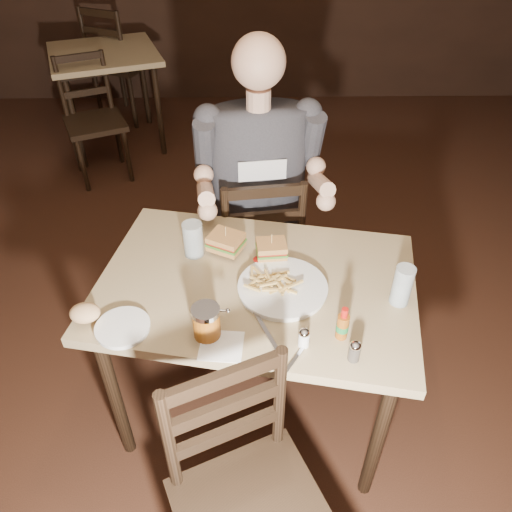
{
  "coord_description": "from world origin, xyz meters",
  "views": [
    {
      "loc": [
        0.06,
        -1.48,
        2.0
      ],
      "look_at": [
        0.08,
        -0.09,
        0.85
      ],
      "focal_mm": 35.0,
      "sensor_mm": 36.0,
      "label": 1
    }
  ],
  "objects_px": {
    "side_plate": "(123,328)",
    "bg_chair_near": "(95,123)",
    "glass_right": "(402,285)",
    "bg_chair_far": "(123,63)",
    "chair_far": "(258,243)",
    "dinner_plate": "(283,289)",
    "main_table": "(256,299)",
    "bg_table": "(105,63)",
    "diner": "(260,157)",
    "hot_sauce": "(343,323)",
    "syrup_dispenser": "(206,322)",
    "glass_left": "(193,239)"
  },
  "relations": [
    {
      "from": "side_plate",
      "to": "bg_chair_near",
      "type": "bearing_deg",
      "value": 106.86
    },
    {
      "from": "glass_right",
      "to": "bg_chair_far",
      "type": "bearing_deg",
      "value": 116.36
    },
    {
      "from": "chair_far",
      "to": "dinner_plate",
      "type": "relative_size",
      "value": 2.9
    },
    {
      "from": "main_table",
      "to": "bg_table",
      "type": "distance_m",
      "value": 2.87
    },
    {
      "from": "main_table",
      "to": "dinner_plate",
      "type": "height_order",
      "value": "dinner_plate"
    },
    {
      "from": "diner",
      "to": "dinner_plate",
      "type": "height_order",
      "value": "diner"
    },
    {
      "from": "main_table",
      "to": "hot_sauce",
      "type": "bearing_deg",
      "value": -44.51
    },
    {
      "from": "bg_table",
      "to": "syrup_dispenser",
      "type": "distance_m",
      "value": 3.05
    },
    {
      "from": "glass_left",
      "to": "glass_right",
      "type": "xyz_separation_m",
      "value": [
        0.73,
        -0.27,
        0.01
      ]
    },
    {
      "from": "bg_chair_far",
      "to": "dinner_plate",
      "type": "distance_m",
      "value": 3.47
    },
    {
      "from": "chair_far",
      "to": "diner",
      "type": "relative_size",
      "value": 0.91
    },
    {
      "from": "glass_right",
      "to": "side_plate",
      "type": "bearing_deg",
      "value": -172.85
    },
    {
      "from": "bg_table",
      "to": "dinner_plate",
      "type": "bearing_deg",
      "value": -65.32
    },
    {
      "from": "bg_table",
      "to": "chair_far",
      "type": "height_order",
      "value": "chair_far"
    },
    {
      "from": "chair_far",
      "to": "bg_chair_far",
      "type": "xyz_separation_m",
      "value": [
        -1.16,
        2.56,
        0.04
      ]
    },
    {
      "from": "chair_far",
      "to": "dinner_plate",
      "type": "xyz_separation_m",
      "value": [
        0.08,
        -0.68,
        0.33
      ]
    },
    {
      "from": "main_table",
      "to": "glass_left",
      "type": "xyz_separation_m",
      "value": [
        -0.24,
        0.16,
        0.16
      ]
    },
    {
      "from": "bg_table",
      "to": "syrup_dispenser",
      "type": "relative_size",
      "value": 8.69
    },
    {
      "from": "bg_chair_far",
      "to": "syrup_dispenser",
      "type": "relative_size",
      "value": 8.42
    },
    {
      "from": "bg_table",
      "to": "hot_sauce",
      "type": "relative_size",
      "value": 8.13
    },
    {
      "from": "bg_chair_far",
      "to": "syrup_dispenser",
      "type": "bearing_deg",
      "value": 130.29
    },
    {
      "from": "bg_chair_near",
      "to": "bg_table",
      "type": "bearing_deg",
      "value": 66.22
    },
    {
      "from": "bg_table",
      "to": "dinner_plate",
      "type": "height_order",
      "value": "dinner_plate"
    },
    {
      "from": "dinner_plate",
      "to": "side_plate",
      "type": "bearing_deg",
      "value": -161.46
    },
    {
      "from": "dinner_plate",
      "to": "glass_right",
      "type": "relative_size",
      "value": 2.05
    },
    {
      "from": "chair_far",
      "to": "side_plate",
      "type": "relative_size",
      "value": 5.16
    },
    {
      "from": "main_table",
      "to": "bg_chair_far",
      "type": "distance_m",
      "value": 3.39
    },
    {
      "from": "bg_table",
      "to": "glass_right",
      "type": "xyz_separation_m",
      "value": [
        1.63,
        -2.75,
        0.17
      ]
    },
    {
      "from": "glass_right",
      "to": "side_plate",
      "type": "relative_size",
      "value": 0.87
    },
    {
      "from": "diner",
      "to": "dinner_plate",
      "type": "distance_m",
      "value": 0.66
    },
    {
      "from": "dinner_plate",
      "to": "glass_left",
      "type": "height_order",
      "value": "glass_left"
    },
    {
      "from": "main_table",
      "to": "diner",
      "type": "relative_size",
      "value": 1.28
    },
    {
      "from": "bg_chair_far",
      "to": "chair_far",
      "type": "bearing_deg",
      "value": 138.78
    },
    {
      "from": "bg_chair_near",
      "to": "hot_sauce",
      "type": "distance_m",
      "value": 2.77
    },
    {
      "from": "glass_left",
      "to": "main_table",
      "type": "bearing_deg",
      "value": -34.75
    },
    {
      "from": "bg_chair_near",
      "to": "glass_left",
      "type": "relative_size",
      "value": 6.24
    },
    {
      "from": "bg_chair_far",
      "to": "bg_chair_near",
      "type": "bearing_deg",
      "value": 114.39
    },
    {
      "from": "bg_chair_near",
      "to": "diner",
      "type": "xyz_separation_m",
      "value": [
        1.16,
        -1.51,
        0.52
      ]
    },
    {
      "from": "bg_table",
      "to": "dinner_plate",
      "type": "xyz_separation_m",
      "value": [
        1.23,
        -2.69,
        0.1
      ]
    },
    {
      "from": "bg_table",
      "to": "side_plate",
      "type": "relative_size",
      "value": 5.84
    },
    {
      "from": "chair_far",
      "to": "syrup_dispenser",
      "type": "bearing_deg",
      "value": 71.28
    },
    {
      "from": "glass_left",
      "to": "glass_right",
      "type": "height_order",
      "value": "glass_right"
    },
    {
      "from": "main_table",
      "to": "bg_table",
      "type": "relative_size",
      "value": 1.24
    },
    {
      "from": "bg_table",
      "to": "glass_left",
      "type": "relative_size",
      "value": 7.26
    },
    {
      "from": "glass_left",
      "to": "chair_far",
      "type": "bearing_deg",
      "value": 61.42
    },
    {
      "from": "hot_sauce",
      "to": "side_plate",
      "type": "xyz_separation_m",
      "value": [
        -0.71,
        0.04,
        -0.06
      ]
    },
    {
      "from": "bg_table",
      "to": "bg_chair_far",
      "type": "height_order",
      "value": "bg_chair_far"
    },
    {
      "from": "glass_left",
      "to": "hot_sauce",
      "type": "relative_size",
      "value": 1.12
    },
    {
      "from": "glass_right",
      "to": "hot_sauce",
      "type": "xyz_separation_m",
      "value": [
        -0.22,
        -0.16,
        -0.01
      ]
    },
    {
      "from": "hot_sauce",
      "to": "side_plate",
      "type": "relative_size",
      "value": 0.72
    }
  ]
}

